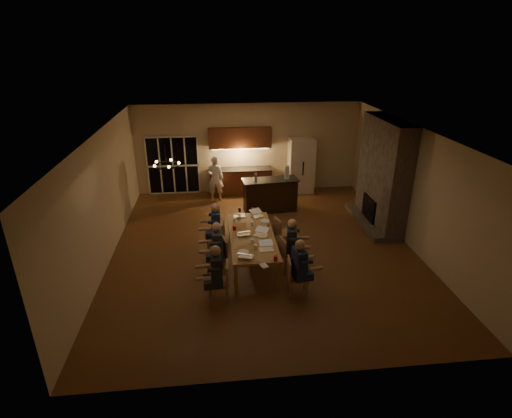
% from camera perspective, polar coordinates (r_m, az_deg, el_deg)
% --- Properties ---
extents(floor, '(9.00, 9.00, 0.00)m').
position_cam_1_polar(floor, '(10.93, 1.03, -5.57)').
color(floor, brown).
rests_on(floor, ground).
extents(back_wall, '(8.00, 0.04, 3.20)m').
position_cam_1_polar(back_wall, '(14.53, -1.17, 8.66)').
color(back_wall, beige).
rests_on(back_wall, ground).
extents(left_wall, '(0.04, 9.00, 3.20)m').
position_cam_1_polar(left_wall, '(10.55, -21.12, 1.29)').
color(left_wall, beige).
rests_on(left_wall, ground).
extents(right_wall, '(0.04, 9.00, 3.20)m').
position_cam_1_polar(right_wall, '(11.45, 21.50, 2.91)').
color(right_wall, beige).
rests_on(right_wall, ground).
extents(ceiling, '(8.00, 9.00, 0.04)m').
position_cam_1_polar(ceiling, '(9.79, 1.16, 11.17)').
color(ceiling, white).
rests_on(ceiling, back_wall).
extents(french_doors, '(1.86, 0.08, 2.10)m').
position_cam_1_polar(french_doors, '(14.66, -11.76, 6.07)').
color(french_doors, black).
rests_on(french_doors, ground).
extents(fireplace, '(0.58, 2.50, 3.20)m').
position_cam_1_polar(fireplace, '(12.33, 17.74, 4.84)').
color(fireplace, '#61574C').
rests_on(fireplace, ground).
extents(kitchenette, '(2.24, 0.68, 2.40)m').
position_cam_1_polar(kitchenette, '(14.31, -2.24, 6.75)').
color(kitchenette, brown).
rests_on(kitchenette, ground).
extents(refrigerator, '(0.90, 0.68, 2.00)m').
position_cam_1_polar(refrigerator, '(14.63, 6.46, 6.18)').
color(refrigerator, beige).
rests_on(refrigerator, ground).
extents(dining_table, '(1.10, 2.73, 0.75)m').
position_cam_1_polar(dining_table, '(10.13, -0.57, -5.65)').
color(dining_table, '#AD8345').
rests_on(dining_table, ground).
extents(bar_island, '(1.84, 0.85, 1.08)m').
position_cam_1_polar(bar_island, '(13.04, 2.04, 2.00)').
color(bar_island, black).
rests_on(bar_island, ground).
extents(chair_left_near, '(0.46, 0.46, 0.89)m').
position_cam_1_polar(chair_left_near, '(8.75, -5.42, -10.34)').
color(chair_left_near, '#A27851').
rests_on(chair_left_near, ground).
extents(chair_left_mid, '(0.52, 0.52, 0.89)m').
position_cam_1_polar(chair_left_mid, '(9.68, -5.62, -6.77)').
color(chair_left_mid, '#A27851').
rests_on(chair_left_mid, ground).
extents(chair_left_far, '(0.49, 0.49, 0.89)m').
position_cam_1_polar(chair_left_far, '(10.54, -5.78, -4.10)').
color(chair_left_far, '#A27851').
rests_on(chair_left_far, ground).
extents(chair_right_near, '(0.47, 0.47, 0.89)m').
position_cam_1_polar(chair_right_near, '(8.92, 5.99, -9.66)').
color(chair_right_near, '#A27851').
rests_on(chair_right_near, ground).
extents(chair_right_mid, '(0.52, 0.52, 0.89)m').
position_cam_1_polar(chair_right_mid, '(9.76, 4.88, -6.46)').
color(chair_right_mid, '#A27851').
rests_on(chair_right_mid, ground).
extents(chair_right_far, '(0.55, 0.55, 0.89)m').
position_cam_1_polar(chair_right_far, '(10.78, 4.02, -3.39)').
color(chair_right_far, '#A27851').
rests_on(chair_right_far, ground).
extents(person_left_near, '(0.63, 0.63, 1.38)m').
position_cam_1_polar(person_left_near, '(8.53, -5.66, -9.35)').
color(person_left_near, '#262A31').
rests_on(person_left_near, ground).
extents(person_right_near, '(0.69, 0.69, 1.38)m').
position_cam_1_polar(person_right_near, '(8.76, 6.16, -8.43)').
color(person_right_near, navy).
rests_on(person_right_near, ground).
extents(person_left_mid, '(0.62, 0.62, 1.38)m').
position_cam_1_polar(person_left_mid, '(9.49, -5.55, -5.71)').
color(person_left_mid, '#373B41').
rests_on(person_left_mid, ground).
extents(person_right_mid, '(0.70, 0.70, 1.38)m').
position_cam_1_polar(person_right_mid, '(9.65, 5.08, -5.19)').
color(person_right_mid, '#262A31').
rests_on(person_right_mid, ground).
extents(person_left_far, '(0.62, 0.62, 1.38)m').
position_cam_1_polar(person_left_far, '(10.51, -5.71, -2.70)').
color(person_left_far, navy).
rests_on(person_left_far, ground).
extents(standing_person, '(0.59, 0.40, 1.58)m').
position_cam_1_polar(standing_person, '(13.87, -5.83, 4.33)').
color(standing_person, white).
rests_on(standing_person, ground).
extents(chandelier, '(0.58, 0.58, 0.03)m').
position_cam_1_polar(chandelier, '(8.84, -12.71, 6.13)').
color(chandelier, black).
rests_on(chandelier, ceiling).
extents(laptop_a, '(0.40, 0.37, 0.23)m').
position_cam_1_polar(laptop_a, '(8.97, -1.44, -6.19)').
color(laptop_a, silver).
rests_on(laptop_a, dining_table).
extents(laptop_b, '(0.33, 0.29, 0.23)m').
position_cam_1_polar(laptop_b, '(9.24, 1.52, -5.24)').
color(laptop_b, silver).
rests_on(laptop_b, dining_table).
extents(laptop_c, '(0.36, 0.33, 0.23)m').
position_cam_1_polar(laptop_c, '(9.94, -1.87, -3.07)').
color(laptop_c, silver).
rests_on(laptop_c, dining_table).
extents(laptop_d, '(0.42, 0.40, 0.23)m').
position_cam_1_polar(laptop_d, '(9.88, 0.67, -3.24)').
color(laptop_d, silver).
rests_on(laptop_d, dining_table).
extents(laptop_e, '(0.35, 0.31, 0.23)m').
position_cam_1_polar(laptop_e, '(10.93, -2.42, -0.52)').
color(laptop_e, silver).
rests_on(laptop_e, dining_table).
extents(laptop_f, '(0.41, 0.39, 0.23)m').
position_cam_1_polar(laptop_f, '(10.91, 0.25, -0.54)').
color(laptop_f, silver).
rests_on(laptop_f, dining_table).
extents(mug_front, '(0.07, 0.07, 0.10)m').
position_cam_1_polar(mug_front, '(9.56, -0.52, -4.62)').
color(mug_front, white).
rests_on(mug_front, dining_table).
extents(mug_mid, '(0.08, 0.08, 0.10)m').
position_cam_1_polar(mug_mid, '(10.43, -0.57, -2.10)').
color(mug_mid, white).
rests_on(mug_mid, dining_table).
extents(mug_back, '(0.08, 0.08, 0.10)m').
position_cam_1_polar(mug_back, '(10.66, -3.09, -1.56)').
color(mug_back, white).
rests_on(mug_back, dining_table).
extents(redcup_near, '(0.09, 0.09, 0.12)m').
position_cam_1_polar(redcup_near, '(8.84, 2.82, -7.08)').
color(redcup_near, red).
rests_on(redcup_near, dining_table).
extents(redcup_mid, '(0.09, 0.09, 0.12)m').
position_cam_1_polar(redcup_mid, '(10.19, -3.12, -2.74)').
color(redcup_mid, red).
rests_on(redcup_mid, dining_table).
extents(redcup_far, '(0.08, 0.08, 0.12)m').
position_cam_1_polar(redcup_far, '(11.21, -0.49, -0.16)').
color(redcup_far, red).
rests_on(redcup_far, dining_table).
extents(can_silver, '(0.06, 0.06, 0.12)m').
position_cam_1_polar(can_silver, '(9.27, -0.07, -5.49)').
color(can_silver, '#B2B2B7').
rests_on(can_silver, dining_table).
extents(can_cola, '(0.07, 0.07, 0.12)m').
position_cam_1_polar(can_cola, '(11.24, -2.37, -0.13)').
color(can_cola, '#3F0F0C').
rests_on(can_cola, dining_table).
extents(can_right, '(0.07, 0.07, 0.12)m').
position_cam_1_polar(can_right, '(10.28, 1.75, -2.47)').
color(can_right, '#B2B2B7').
rests_on(can_right, dining_table).
extents(plate_near, '(0.27, 0.27, 0.02)m').
position_cam_1_polar(plate_near, '(9.56, 1.62, -4.90)').
color(plate_near, white).
rests_on(plate_near, dining_table).
extents(plate_left, '(0.26, 0.26, 0.02)m').
position_cam_1_polar(plate_left, '(9.19, -1.81, -6.16)').
color(plate_left, white).
rests_on(plate_left, dining_table).
extents(plate_far, '(0.25, 0.25, 0.02)m').
position_cam_1_polar(plate_far, '(10.68, 1.28, -1.72)').
color(plate_far, white).
rests_on(plate_far, dining_table).
extents(notepad, '(0.21, 0.24, 0.01)m').
position_cam_1_polar(notepad, '(8.68, 1.15, -8.09)').
color(notepad, white).
rests_on(notepad, dining_table).
extents(bar_bottle, '(0.09, 0.09, 0.24)m').
position_cam_1_polar(bar_bottle, '(12.74, -0.04, 4.65)').
color(bar_bottle, '#99999E').
rests_on(bar_bottle, bar_island).
extents(bar_blender, '(0.15, 0.15, 0.43)m').
position_cam_1_polar(bar_blender, '(12.88, 4.46, 5.24)').
color(bar_blender, silver).
rests_on(bar_blender, bar_island).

